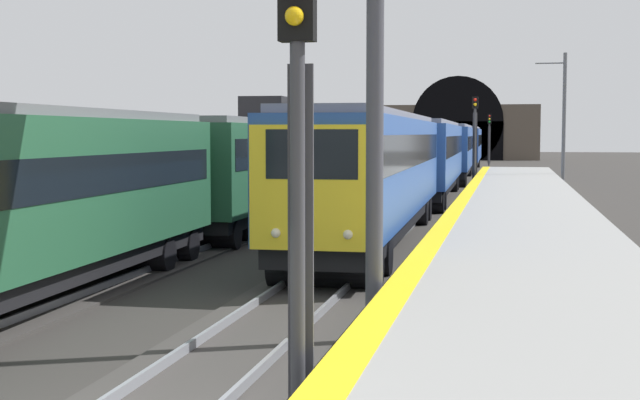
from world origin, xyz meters
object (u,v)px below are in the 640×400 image
Objects in this scene: railway_signal_near at (298,172)px; railway_signal_mid at (475,135)px; train_adjacent_platform at (175,175)px; overhead_signal_gantry at (107,11)px; train_main_approaching at (442,151)px; catenary_mast_near at (564,121)px; railway_signal_far at (489,135)px.

railway_signal_mid reaches higher than railway_signal_near.
railway_signal_mid reaches higher than train_adjacent_platform.
overhead_signal_gantry is (-9.60, -2.60, 3.22)m from train_adjacent_platform.
overhead_signal_gantry is at bearing -137.26° from railway_signal_near.
railway_signal_near is 0.54× the size of overhead_signal_gantry.
train_adjacent_platform is 6.53× the size of railway_signal_mid.
train_adjacent_platform is 7.31× the size of railway_signal_near.
train_main_approaching is 7.39m from catenary_mast_near.
railway_signal_near is 47.55m from railway_signal_mid.
railway_signal_near is 45.70m from catenary_mast_near.
railway_signal_far is at bearing 7.30° from catenary_mast_near.
train_main_approaching is 13.63× the size of railway_signal_far.
overhead_signal_gantry reaches higher than railway_signal_far.
train_main_approaching is 31.42m from train_adjacent_platform.
train_main_approaching is 12.97× the size of railway_signal_mid.
railway_signal_near is 0.63× the size of catenary_mast_near.
train_main_approaching is 9.09× the size of catenary_mast_near.
railway_signal_far reaches higher than train_main_approaching.
catenary_mast_near reaches higher than railway_signal_mid.
railway_signal_far is (86.56, -0.00, 0.28)m from railway_signal_near.
train_adjacent_platform is 10.46m from overhead_signal_gantry.
railway_signal_mid is 42.99m from overhead_signal_gantry.
catenary_mast_near reaches higher than railway_signal_far.
train_adjacent_platform is 6.86× the size of railway_signal_far.
train_adjacent_platform is at bearing -153.90° from railway_signal_near.
catenary_mast_near is at bearing 7.30° from railway_signal_far.
railway_signal_mid is at bearing 166.62° from train_adjacent_platform.
railway_signal_far is (41.12, -1.88, 0.97)m from train_main_approaching.
railway_signal_far is at bearing -180.00° from railway_signal_near.
overhead_signal_gantry is at bearing 166.47° from catenary_mast_near.
catenary_mast_near is (40.53, -9.75, -1.29)m from overhead_signal_gantry.
railway_signal_mid is 0.70× the size of catenary_mast_near.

